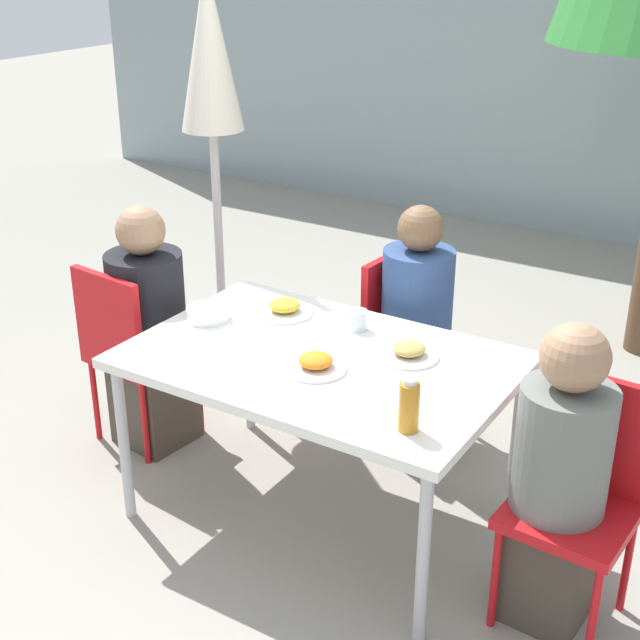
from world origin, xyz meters
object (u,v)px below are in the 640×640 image
(chair_far, at_px, (406,333))
(person_far, at_px, (415,335))
(chair_left, at_px, (129,344))
(drinking_cup, at_px, (358,320))
(person_right, at_px, (558,484))
(bottle, at_px, (409,406))
(chair_right, at_px, (581,484))
(salad_bowl, at_px, (208,314))
(person_left, at_px, (149,335))
(closed_umbrella, at_px, (211,85))

(chair_far, bearing_deg, person_far, 58.03)
(chair_left, height_order, drinking_cup, chair_left)
(person_right, relative_size, chair_far, 1.28)
(person_far, xyz_separation_m, bottle, (0.48, -1.03, 0.28))
(chair_left, xyz_separation_m, drinking_cup, (1.03, 0.27, 0.26))
(chair_right, xyz_separation_m, salad_bowl, (-1.60, 0.02, 0.24))
(chair_left, xyz_separation_m, person_left, (0.06, 0.07, 0.03))
(chair_right, relative_size, drinking_cup, 10.53)
(chair_right, relative_size, bottle, 4.64)
(chair_left, distance_m, person_right, 2.00)
(salad_bowl, bearing_deg, bottle, -17.57)
(person_left, bearing_deg, chair_left, -121.97)
(person_far, bearing_deg, closed_umbrella, -87.95)
(person_far, height_order, salad_bowl, person_far)
(chair_far, height_order, bottle, bottle)
(drinking_cup, height_order, salad_bowl, drinking_cup)
(person_far, distance_m, drinking_cup, 0.50)
(drinking_cup, xyz_separation_m, salad_bowl, (-0.57, -0.24, -0.02))
(person_left, xyz_separation_m, drinking_cup, (0.97, 0.19, 0.23))
(chair_right, bearing_deg, closed_umbrella, -16.08)
(chair_right, bearing_deg, salad_bowl, 2.51)
(closed_umbrella, distance_m, bottle, 2.07)
(drinking_cup, bearing_deg, person_right, -19.60)
(chair_left, height_order, person_far, person_far)
(person_far, distance_m, bottle, 1.17)
(chair_far, relative_size, closed_umbrella, 0.42)
(person_right, xyz_separation_m, bottle, (-0.44, -0.25, 0.28))
(closed_umbrella, bearing_deg, person_far, -1.84)
(chair_far, distance_m, salad_bowl, 0.95)
(person_right, xyz_separation_m, salad_bowl, (-1.55, 0.10, 0.22))
(person_left, distance_m, salad_bowl, 0.45)
(person_far, relative_size, closed_umbrella, 0.55)
(person_left, xyz_separation_m, closed_umbrella, (-0.11, 0.67, 1.01))
(bottle, bearing_deg, person_right, 29.50)
(bottle, xyz_separation_m, salad_bowl, (-1.11, 0.35, -0.06))
(bottle, bearing_deg, salad_bowl, 162.43)
(drinking_cup, distance_m, salad_bowl, 0.62)
(chair_left, xyz_separation_m, chair_right, (2.05, -0.00, 0.00))
(person_left, height_order, person_far, person_far)
(chair_left, bearing_deg, chair_far, 42.99)
(person_right, bearing_deg, bottle, 32.88)
(chair_left, distance_m, chair_right, 2.05)
(person_right, bearing_deg, chair_right, -121.97)
(chair_far, relative_size, bottle, 4.64)
(person_left, distance_m, closed_umbrella, 1.21)
(person_right, height_order, drinking_cup, person_right)
(chair_far, bearing_deg, person_right, 53.74)
(person_left, height_order, chair_far, person_left)
(chair_far, height_order, closed_umbrella, closed_umbrella)
(person_left, height_order, bottle, person_left)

